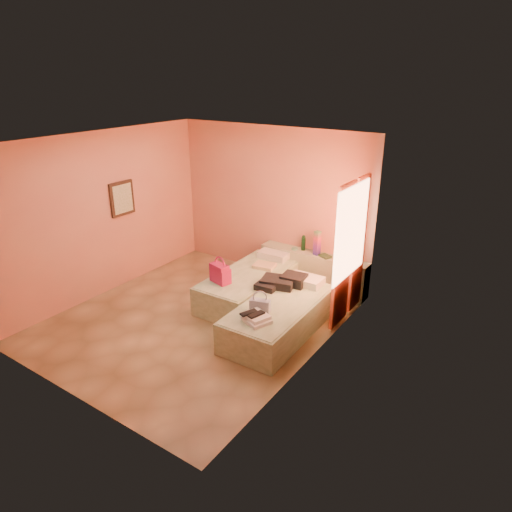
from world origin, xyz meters
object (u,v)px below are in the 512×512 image
Objects in this scene: bed_left at (250,286)px; bed_right at (280,318)px; magenta_handbag at (220,273)px; headboard_ledge at (313,270)px; water_bottle at (303,243)px; flower_vase at (356,257)px; blue_handbag at (260,306)px; green_book at (325,256)px; towel_stack at (257,318)px.

bed_right is at bearing -34.35° from bed_left.
bed_left is at bearing 87.36° from magenta_handbag.
bed_right is at bearing -79.28° from headboard_ledge.
bed_right is (0.32, -1.70, -0.08)m from headboard_ledge.
bed_right is 1.91m from water_bottle.
flower_vase is (1.04, -0.05, -0.01)m from water_bottle.
blue_handbag is at bearing -105.85° from flower_vase.
flower_vase is (0.48, 1.69, 0.53)m from bed_right.
green_book is at bearing 69.76° from magenta_handbag.
headboard_ledge is 5.86× the size of towel_stack.
bed_left is 6.95× the size of blue_handbag.
blue_handbag reaches higher than green_book.
water_bottle is at bearing 106.56° from bed_right.
blue_handbag reaches higher than bed_left.
magenta_handbag reaches higher than bed_left.
magenta_handbag reaches higher than towel_stack.
bed_right is 1.72m from green_book.
bed_left is 1.40m from blue_handbag.
blue_handbag is (-0.59, -2.07, -0.18)m from flower_vase.
headboard_ledge is at bearing 76.71° from magenta_handbag.
water_bottle is (0.44, 1.09, 0.54)m from bed_left.
green_book is 0.57m from flower_vase.
headboard_ledge is 8.13× the size of flower_vase.
headboard_ledge is 1.73m from bed_right.
headboard_ledge is 0.42m from green_book.
bed_right is 7.93× the size of flower_vase.
bed_left is at bearing 113.76° from blue_handbag.
bed_left is 1.67m from towel_stack.
towel_stack is at bearing -83.11° from blue_handbag.
bed_left is at bearing 128.06° from towel_stack.
green_book is 2.31m from towel_stack.
headboard_ledge is 1.02× the size of bed_left.
towel_stack is (0.34, -2.34, 0.23)m from headboard_ledge.
headboard_ledge is at bearing -9.84° from water_bottle.
headboard_ledge is 2.37m from towel_stack.
headboard_ledge is 7.55× the size of water_bottle.
magenta_handbag reaches higher than headboard_ledge.
green_book reaches higher than bed_left.
headboard_ledge is 7.12× the size of blue_handbag.
water_bottle is 2.46m from towel_stack.
green_book is at bearing 92.29° from towel_stack.
water_bottle is 1.08× the size of flower_vase.
bed_right is at bearing 91.21° from towel_stack.
flower_vase is at bearing 34.01° from bed_left.
green_book reaches higher than towel_stack.
towel_stack is at bearing -53.17° from bed_left.
water_bottle is at bearing 84.13° from magenta_handbag.
water_bottle is 0.94× the size of blue_handbag.
water_bottle is at bearing 177.41° from flower_vase.
headboard_ledge reaches higher than towel_stack.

